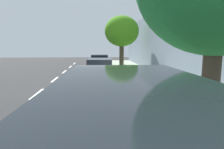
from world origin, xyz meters
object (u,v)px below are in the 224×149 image
at_px(parked_sedan_dark_blue_mid, 100,62).
at_px(fire_hydrant, 198,146).
at_px(bicycle_at_curb, 118,93).
at_px(parked_sedan_grey_second, 100,70).
at_px(cyclist_with_backpack, 125,81).
at_px(street_tree_mid_block, 122,31).

distance_m(parked_sedan_dark_blue_mid, fire_hydrant, 15.89).
bearing_deg(bicycle_at_curb, parked_sedan_grey_second, 97.72).
xyz_separation_m(parked_sedan_grey_second, cyclist_with_backpack, (0.87, -5.35, 0.24)).
bearing_deg(parked_sedan_grey_second, parked_sedan_dark_blue_mid, 89.16).
distance_m(parked_sedan_dark_blue_mid, bicycle_at_curb, 11.03).
xyz_separation_m(parked_sedan_grey_second, bicycle_at_curb, (0.66, -4.87, -0.38)).
bearing_deg(cyclist_with_backpack, fire_hydrant, -81.07).
distance_m(street_tree_mid_block, fire_hydrant, 16.35).
xyz_separation_m(parked_sedan_dark_blue_mid, street_tree_mid_block, (2.16, 0.20, 2.98)).
bearing_deg(cyclist_with_backpack, bicycle_at_curb, 114.31).
bearing_deg(cyclist_with_backpack, street_tree_mid_block, 83.27).
distance_m(cyclist_with_backpack, street_tree_mid_block, 12.09).
relative_size(parked_sedan_grey_second, bicycle_at_curb, 3.35).
height_order(parked_sedan_grey_second, street_tree_mid_block, street_tree_mid_block).
distance_m(parked_sedan_grey_second, street_tree_mid_block, 7.36).
bearing_deg(street_tree_mid_block, parked_sedan_grey_second, -109.55).
bearing_deg(fire_hydrant, street_tree_mid_block, 87.51).
height_order(street_tree_mid_block, fire_hydrant, street_tree_mid_block).
bearing_deg(parked_sedan_dark_blue_mid, street_tree_mid_block, 5.39).
height_order(parked_sedan_dark_blue_mid, street_tree_mid_block, street_tree_mid_block).
relative_size(parked_sedan_dark_blue_mid, cyclist_with_backpack, 2.73).
xyz_separation_m(parked_sedan_grey_second, parked_sedan_dark_blue_mid, (0.09, 6.14, 0.00)).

